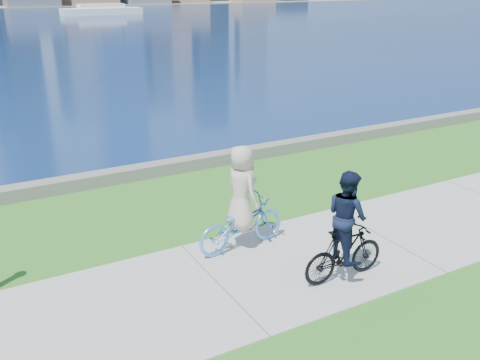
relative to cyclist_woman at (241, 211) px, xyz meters
name	(u,v)px	position (x,y,z in m)	size (l,w,h in m)	color
ground	(219,285)	(-1.08, -1.08, -0.84)	(320.00, 320.00, 0.00)	#27691B
concrete_path	(219,285)	(-1.08, -1.08, -0.83)	(80.00, 3.50, 0.02)	#A2A19D
seawall	(118,176)	(-1.08, 5.12, -0.67)	(90.00, 0.50, 0.35)	slate
ferry_far	(102,10)	(19.90, 82.13, -0.12)	(12.78, 3.65, 1.73)	white
cyclist_woman	(241,211)	(0.00, 0.00, 0.00)	(0.92, 2.11, 2.21)	#62A6EF
cyclist_man	(346,235)	(1.05, -2.01, 0.07)	(0.65, 1.74, 2.13)	black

